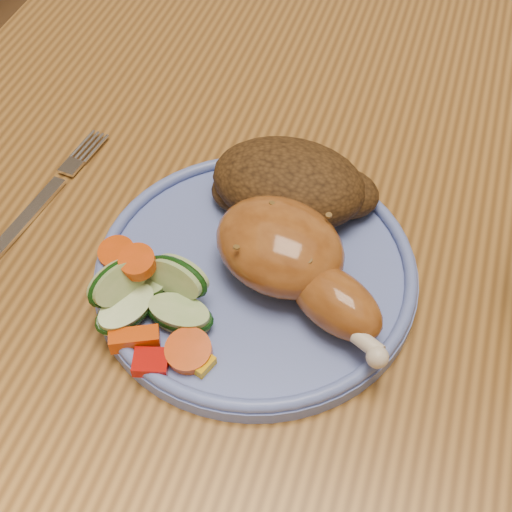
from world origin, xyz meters
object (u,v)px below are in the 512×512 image
(dining_table, at_px, (368,268))
(plate, at_px, (256,273))
(chair_far, at_px, (432,51))
(fork, at_px, (42,200))

(dining_table, bearing_deg, plate, -127.04)
(chair_far, xyz_separation_m, plate, (-0.08, -0.73, 0.26))
(dining_table, relative_size, fork, 9.14)
(dining_table, relative_size, chair_far, 1.54)
(plate, distance_m, fork, 0.20)
(dining_table, distance_m, fork, 0.30)
(chair_far, distance_m, fork, 0.80)
(chair_far, distance_m, plate, 0.78)
(plate, bearing_deg, chair_far, 83.84)
(chair_far, bearing_deg, fork, -111.52)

